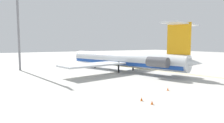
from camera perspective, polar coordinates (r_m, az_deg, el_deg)
ground at (r=75.98m, az=7.29°, el=-1.66°), size 302.50×302.50×0.00m
main_jetliner at (r=63.83m, az=3.99°, el=0.57°), size 48.01×43.06×14.27m
ground_crew_near_nose at (r=93.68m, az=5.88°, el=0.29°), size 0.37×0.27×1.66m
ground_crew_near_tail at (r=100.11m, az=2.35°, el=0.65°), size 0.41×0.27×1.72m
safety_cone_nose at (r=30.82m, az=11.33°, el=-11.40°), size 0.40×0.40×0.55m
safety_cone_wingtip at (r=32.37m, az=8.40°, el=-10.54°), size 0.40×0.40×0.55m
safety_cone_tail at (r=40.18m, az=15.61°, el=-7.58°), size 0.40×0.40×0.55m
taxiway_centreline at (r=70.86m, az=9.47°, el=-2.18°), size 83.50×19.23×0.01m
light_mast at (r=73.62m, az=-25.15°, el=9.72°), size 4.00×0.70×28.43m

